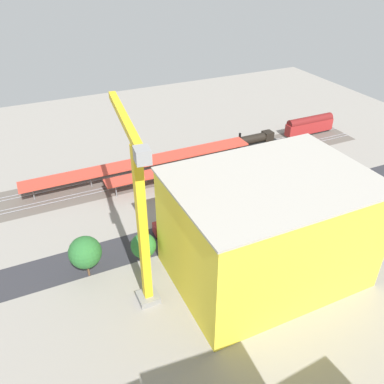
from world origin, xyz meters
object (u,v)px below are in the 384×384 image
parked_car_1 (309,185)px  parked_car_6 (194,218)px  street_tree_0 (85,252)px  street_tree_1 (338,188)px  passenger_coach (309,125)px  parked_car_3 (269,198)px  platform_canopy_near (198,164)px  box_truck_2 (173,225)px  street_tree_5 (334,186)px  box_truck_1 (200,218)px  platform_canopy_far (142,162)px  street_tree_3 (143,246)px  parked_car_4 (243,204)px  parked_car_5 (217,212)px  parked_car_0 (329,179)px  construction_building (267,229)px  street_tree_4 (240,211)px  street_tree_2 (220,222)px  tower_crane (138,205)px  locomotive (256,140)px  traffic_light (145,243)px

parked_car_1 → parked_car_6: parked_car_6 is taller
street_tree_0 → street_tree_1: size_ratio=1.14×
passenger_coach → parked_car_3: 44.33m
platform_canopy_near → box_truck_2: bearing=51.3°
street_tree_0 → street_tree_5: 58.48m
passenger_coach → box_truck_1: bearing=28.4°
platform_canopy_far → street_tree_3: 35.11m
parked_car_6 → street_tree_3: street_tree_3 is taller
parked_car_1 → parked_car_4: (19.87, 0.30, 0.03)m
parked_car_4 → parked_car_5: bearing=3.4°
box_truck_2 → street_tree_5: street_tree_5 is taller
platform_canopy_far → parked_car_1: 43.73m
parked_car_0 → street_tree_3: size_ratio=0.61×
construction_building → box_truck_1: (4.21, -18.71, -8.47)m
box_truck_1 → street_tree_1: size_ratio=1.18×
platform_canopy_far → construction_building: size_ratio=1.87×
box_truck_2 → street_tree_4: (-13.05, 5.89, 3.65)m
parked_car_5 → street_tree_2: bearing=65.2°
parked_car_5 → passenger_coach: bearing=-150.2°
parked_car_5 → street_tree_3: street_tree_3 is taller
parked_car_3 → box_truck_2: 25.85m
tower_crane → parked_car_4: bearing=-152.1°
parked_car_3 → street_tree_0: bearing=8.8°
locomotive → street_tree_1: 36.08m
parked_car_6 → construction_building: 22.91m
passenger_coach → street_tree_5: (21.43, 35.05, 1.77)m
tower_crane → street_tree_2: 24.79m
parked_car_4 → street_tree_5: size_ratio=0.62×
parked_car_5 → construction_building: bearing=87.4°
street_tree_4 → platform_canopy_far: bearing=-71.1°
parked_car_0 → parked_car_5: bearing=1.8°
parked_car_0 → parked_car_3: bearing=3.2°
parked_car_1 → tower_crane: 55.55m
platform_canopy_near → box_truck_2: size_ratio=5.78×
street_tree_0 → traffic_light: street_tree_0 is taller
tower_crane → box_truck_2: (-11.34, -14.12, -17.32)m
parked_car_4 → street_tree_0: bearing=11.0°
box_truck_1 → traffic_light: traffic_light is taller
parked_car_0 → street_tree_5: street_tree_5 is taller
locomotive → traffic_light: traffic_light is taller
locomotive → parked_car_6: size_ratio=3.41×
passenger_coach → parked_car_3: (34.39, 27.87, -2.36)m
parked_car_3 → parked_car_6: 20.08m
parked_car_1 → parked_car_6: size_ratio=0.95×
parked_car_4 → box_truck_2: size_ratio=0.55×
parked_car_4 → street_tree_4: bearing=53.5°
parked_car_3 → parked_car_4: bearing=-3.7°
parked_car_3 → street_tree_1: 15.99m
parked_car_1 → traffic_light: traffic_light is taller
platform_canopy_far → parked_car_4: bearing=124.4°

